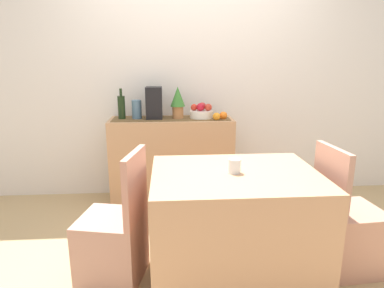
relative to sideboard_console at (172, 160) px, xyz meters
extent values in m
cube|color=tan|center=(0.23, -0.92, -0.45)|extent=(6.40, 6.40, 0.02)
cube|color=silver|center=(0.23, 0.26, 0.91)|extent=(6.40, 0.06, 2.70)
cube|color=tan|center=(0.00, 0.00, 0.00)|extent=(1.24, 0.42, 0.87)
cube|color=brown|center=(0.00, 0.00, 0.44)|extent=(1.17, 0.32, 0.01)
cylinder|color=white|center=(0.30, 0.00, 0.48)|extent=(0.23, 0.23, 0.07)
sphere|color=#B63424|center=(0.37, -0.02, 0.55)|extent=(0.07, 0.07, 0.07)
sphere|color=#B32929|center=(0.32, 0.05, 0.55)|extent=(0.08, 0.08, 0.08)
sphere|color=red|center=(0.29, -0.02, 0.55)|extent=(0.08, 0.08, 0.08)
sphere|color=red|center=(0.23, 0.02, 0.55)|extent=(0.07, 0.07, 0.07)
cylinder|color=#1D3016|center=(-0.49, 0.00, 0.55)|extent=(0.07, 0.07, 0.23)
cylinder|color=#1D3016|center=(-0.49, 0.00, 0.71)|extent=(0.03, 0.03, 0.07)
cube|color=black|center=(-0.17, 0.00, 0.60)|extent=(0.16, 0.18, 0.32)
cylinder|color=slate|center=(-0.34, 0.00, 0.53)|extent=(0.10, 0.10, 0.19)
cylinder|color=#B87847|center=(0.07, 0.00, 0.50)|extent=(0.11, 0.11, 0.13)
cone|color=#38762F|center=(0.07, 0.00, 0.66)|extent=(0.15, 0.15, 0.19)
sphere|color=orange|center=(0.44, -0.12, 0.47)|extent=(0.08, 0.08, 0.08)
sphere|color=orange|center=(0.52, -0.08, 0.48)|extent=(0.08, 0.08, 0.08)
cube|color=tan|center=(0.40, -1.30, -0.07)|extent=(1.09, 0.85, 0.74)
cylinder|color=silver|center=(0.39, -1.31, 0.35)|extent=(0.08, 0.08, 0.09)
cube|color=tan|center=(-0.43, -1.30, -0.21)|extent=(0.47, 0.47, 0.45)
cube|color=tan|center=(-0.25, -1.33, 0.24)|extent=(0.12, 0.40, 0.45)
cube|color=tan|center=(1.23, -1.30, -0.21)|extent=(0.43, 0.43, 0.45)
cube|color=tan|center=(1.05, -1.31, 0.24)|extent=(0.07, 0.40, 0.45)
camera|label=1|loc=(-0.04, -3.36, 1.02)|focal=31.50mm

